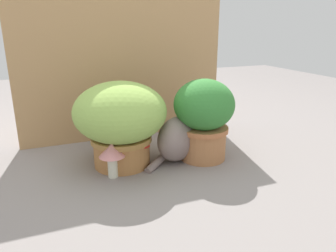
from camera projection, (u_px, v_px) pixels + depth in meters
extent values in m
plane|color=gray|center=(149.00, 169.00, 1.51)|extent=(6.00, 6.00, 0.00)
cube|color=tan|center=(124.00, 64.00, 1.83)|extent=(1.20, 0.03, 0.86)
cylinder|color=#AB713D|center=(122.00, 150.00, 1.54)|extent=(0.27, 0.27, 0.14)
cylinder|color=#A6763C|center=(121.00, 139.00, 1.52)|extent=(0.29, 0.29, 0.02)
ellipsoid|color=#91B852|center=(120.00, 112.00, 1.48)|extent=(0.43, 0.43, 0.28)
cylinder|color=#B07245|center=(203.00, 142.00, 1.61)|extent=(0.23, 0.23, 0.17)
cylinder|color=#B66C40|center=(203.00, 129.00, 1.59)|extent=(0.25, 0.25, 0.02)
ellipsoid|color=#347E33|center=(204.00, 105.00, 1.55)|extent=(0.30, 0.30, 0.25)
ellipsoid|color=gray|center=(177.00, 139.00, 1.58)|extent=(0.31, 0.29, 0.22)
ellipsoid|color=#BAA099|center=(186.00, 135.00, 1.67)|extent=(0.12, 0.12, 0.11)
sphere|color=gray|center=(188.00, 111.00, 1.64)|extent=(0.15, 0.15, 0.11)
cone|color=gray|center=(183.00, 99.00, 1.63)|extent=(0.05, 0.05, 0.04)
cone|color=gray|center=(194.00, 100.00, 1.61)|extent=(0.05, 0.05, 0.04)
cylinder|color=gray|center=(158.00, 162.00, 1.53)|extent=(0.17, 0.14, 0.07)
cylinder|color=#EBE8C4|center=(141.00, 156.00, 1.51)|extent=(0.03, 0.03, 0.11)
cone|color=red|center=(141.00, 141.00, 1.49)|extent=(0.09, 0.09, 0.05)
cylinder|color=silver|center=(113.00, 167.00, 1.42)|extent=(0.04, 0.04, 0.10)
cone|color=pink|center=(112.00, 150.00, 1.39)|extent=(0.11, 0.11, 0.06)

